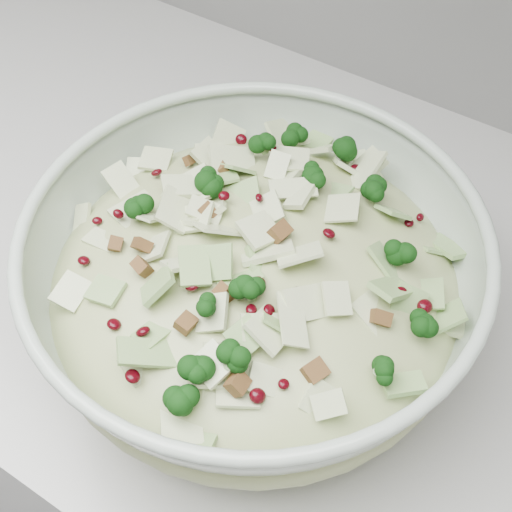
{
  "coord_description": "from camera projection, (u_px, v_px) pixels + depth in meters",
  "views": [
    {
      "loc": [
        0.2,
        1.33,
        1.42
      ],
      "look_at": [
        0.01,
        1.61,
        1.0
      ],
      "focal_mm": 50.0,
      "sensor_mm": 36.0,
      "label": 1
    }
  ],
  "objects": [
    {
      "name": "salad",
      "position": [
        254.0,
        269.0,
        0.54
      ],
      "size": [
        0.36,
        0.36,
        0.14
      ],
      "rotation": [
        0.0,
        0.0,
        -0.13
      ],
      "color": "#A3B179",
      "rests_on": "mixing_bowl"
    },
    {
      "name": "counter",
      "position": [
        282.0,
        451.0,
        1.02
      ],
      "size": [
        3.6,
        0.6,
        0.9
      ],
      "primitive_type": "cube",
      "color": "#ACACA7",
      "rests_on": "floor"
    },
    {
      "name": "mixing_bowl",
      "position": [
        255.0,
        287.0,
        0.55
      ],
      "size": [
        0.42,
        0.42,
        0.14
      ],
      "rotation": [
        0.0,
        0.0,
        -0.26
      ],
      "color": "#ABBCAC",
      "rests_on": "counter"
    }
  ]
}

